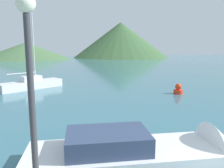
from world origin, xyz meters
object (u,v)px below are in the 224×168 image
(streetlamp, at_px, (30,78))
(sailboat_inner, at_px, (31,84))
(motorboat_near, at_px, (148,153))
(buoy_marker, at_px, (178,90))

(streetlamp, height_order, sailboat_inner, sailboat_inner)
(motorboat_near, bearing_deg, buoy_marker, 60.23)
(streetlamp, xyz_separation_m, sailboat_inner, (-3.17, 19.59, -3.13))
(streetlamp, bearing_deg, motorboat_near, 40.45)
(streetlamp, relative_size, sailboat_inner, 0.57)
(streetlamp, distance_m, motorboat_near, 5.62)
(motorboat_near, bearing_deg, streetlamp, -136.59)
(sailboat_inner, distance_m, buoy_marker, 14.86)
(sailboat_inner, relative_size, buoy_marker, 8.05)
(streetlamp, distance_m, sailboat_inner, 20.10)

